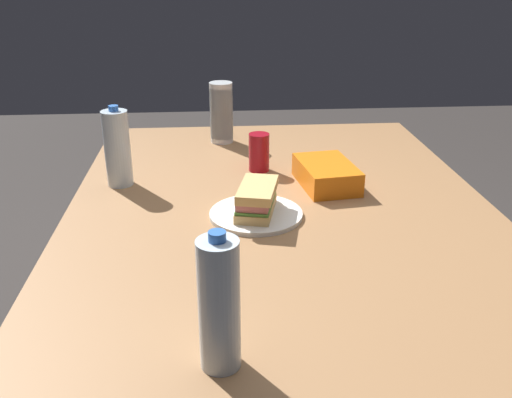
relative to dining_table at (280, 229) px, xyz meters
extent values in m
cube|color=#9E7047|center=(0.00, 0.00, 0.06)|extent=(1.57, 1.18, 0.04)
cylinder|color=brown|center=(-0.70, -0.51, -0.32)|extent=(0.07, 0.07, 0.73)
cylinder|color=brown|center=(-0.70, 0.51, -0.32)|extent=(0.07, 0.07, 0.73)
cylinder|color=white|center=(0.08, -0.07, 0.09)|extent=(0.25, 0.25, 0.01)
cube|color=#DBB26B|center=(0.08, -0.07, 0.11)|extent=(0.19, 0.13, 0.02)
cube|color=#599E3F|center=(0.08, -0.07, 0.12)|extent=(0.18, 0.12, 0.01)
cube|color=#C6727A|center=(0.08, -0.07, 0.14)|extent=(0.17, 0.12, 0.02)
cube|color=yellow|center=(0.08, -0.07, 0.15)|extent=(0.16, 0.11, 0.01)
cube|color=#DBB26B|center=(0.10, -0.07, 0.16)|extent=(0.19, 0.13, 0.02)
cylinder|color=maroon|center=(-0.26, -0.04, 0.14)|extent=(0.07, 0.07, 0.12)
cube|color=orange|center=(-0.12, 0.15, 0.12)|extent=(0.25, 0.18, 0.07)
cylinder|color=silver|center=(0.67, -0.18, 0.20)|extent=(0.07, 0.07, 0.24)
cylinder|color=blue|center=(0.67, -0.18, 0.33)|extent=(0.03, 0.03, 0.02)
cylinder|color=silver|center=(-0.58, -0.15, 0.13)|extent=(0.08, 0.08, 0.09)
cylinder|color=silver|center=(-0.58, -0.15, 0.15)|extent=(0.08, 0.08, 0.09)
cylinder|color=silver|center=(-0.58, -0.15, 0.17)|extent=(0.08, 0.08, 0.09)
cylinder|color=silver|center=(-0.58, -0.15, 0.18)|extent=(0.08, 0.08, 0.09)
cylinder|color=silver|center=(-0.58, -0.15, 0.20)|extent=(0.08, 0.08, 0.09)
cylinder|color=silver|center=(-0.58, -0.15, 0.22)|extent=(0.08, 0.08, 0.09)
cylinder|color=silver|center=(-0.58, -0.15, 0.24)|extent=(0.08, 0.08, 0.09)
cylinder|color=silver|center=(-0.58, -0.15, 0.26)|extent=(0.08, 0.08, 0.09)
cylinder|color=silver|center=(-0.17, -0.47, 0.20)|extent=(0.08, 0.08, 0.23)
cylinder|color=blue|center=(-0.17, -0.47, 0.32)|extent=(0.03, 0.03, 0.02)
camera|label=1|loc=(1.43, -0.18, 0.72)|focal=39.39mm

